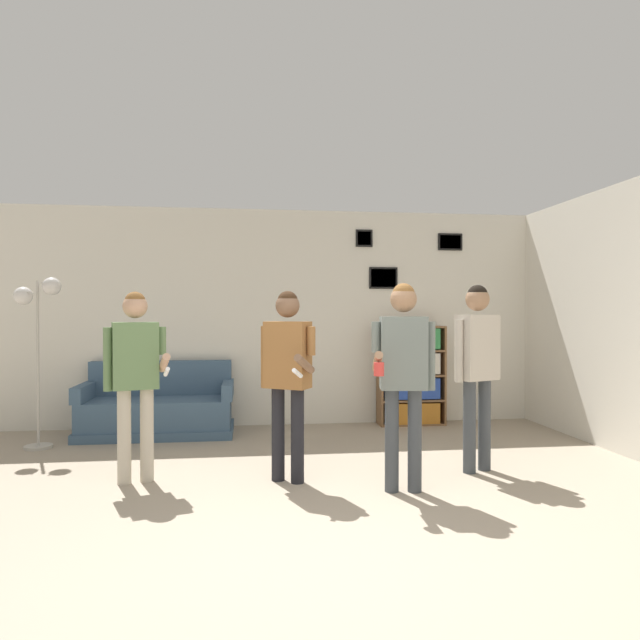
{
  "coord_description": "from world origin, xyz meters",
  "views": [
    {
      "loc": [
        -0.5,
        -3.22,
        1.41
      ],
      "look_at": [
        0.16,
        1.97,
        1.34
      ],
      "focal_mm": 32.0,
      "sensor_mm": 36.0,
      "label": 1
    }
  ],
  "objects_px": {
    "floor_lamp": "(38,319)",
    "person_player_foreground_center": "(287,366)",
    "couch": "(158,410)",
    "person_watcher_holding_cup": "(403,364)",
    "person_player_foreground_left": "(135,367)",
    "drinking_cup": "(415,322)",
    "person_spectator_near_bookshelf": "(477,357)",
    "bookshelf": "(411,375)"
  },
  "relations": [
    {
      "from": "bookshelf",
      "to": "person_player_foreground_center",
      "type": "relative_size",
      "value": 0.78
    },
    {
      "from": "drinking_cup",
      "to": "person_watcher_holding_cup",
      "type": "bearing_deg",
      "value": -108.57
    },
    {
      "from": "floor_lamp",
      "to": "person_player_foreground_left",
      "type": "relative_size",
      "value": 1.12
    },
    {
      "from": "floor_lamp",
      "to": "person_player_foreground_center",
      "type": "xyz_separation_m",
      "value": [
        2.49,
        -1.5,
        -0.38
      ]
    },
    {
      "from": "person_player_foreground_center",
      "to": "person_spectator_near_bookshelf",
      "type": "distance_m",
      "value": 1.69
    },
    {
      "from": "person_player_foreground_left",
      "to": "bookshelf",
      "type": "bearing_deg",
      "value": 35.33
    },
    {
      "from": "person_player_foreground_left",
      "to": "person_spectator_near_bookshelf",
      "type": "xyz_separation_m",
      "value": [
        2.94,
        -0.04,
        0.05
      ]
    },
    {
      "from": "person_spectator_near_bookshelf",
      "to": "couch",
      "type": "bearing_deg",
      "value": 147.54
    },
    {
      "from": "person_spectator_near_bookshelf",
      "to": "floor_lamp",
      "type": "bearing_deg",
      "value": 161.43
    },
    {
      "from": "person_watcher_holding_cup",
      "to": "drinking_cup",
      "type": "relative_size",
      "value": 16.45
    },
    {
      "from": "person_player_foreground_left",
      "to": "floor_lamp",
      "type": "bearing_deg",
      "value": 132.2
    },
    {
      "from": "couch",
      "to": "person_watcher_holding_cup",
      "type": "bearing_deg",
      "value": -47.13
    },
    {
      "from": "couch",
      "to": "person_watcher_holding_cup",
      "type": "distance_m",
      "value": 3.38
    },
    {
      "from": "couch",
      "to": "person_player_foreground_left",
      "type": "bearing_deg",
      "value": -86.74
    },
    {
      "from": "couch",
      "to": "person_watcher_holding_cup",
      "type": "xyz_separation_m",
      "value": [
        2.24,
        -2.42,
        0.72
      ]
    },
    {
      "from": "bookshelf",
      "to": "person_watcher_holding_cup",
      "type": "height_order",
      "value": "person_watcher_holding_cup"
    },
    {
      "from": "floor_lamp",
      "to": "person_watcher_holding_cup",
      "type": "relative_size",
      "value": 1.08
    },
    {
      "from": "floor_lamp",
      "to": "person_player_foreground_left",
      "type": "height_order",
      "value": "floor_lamp"
    },
    {
      "from": "couch",
      "to": "floor_lamp",
      "type": "bearing_deg",
      "value": -154.64
    },
    {
      "from": "person_player_foreground_center",
      "to": "person_watcher_holding_cup",
      "type": "height_order",
      "value": "person_watcher_holding_cup"
    },
    {
      "from": "person_player_foreground_center",
      "to": "floor_lamp",
      "type": "bearing_deg",
      "value": 148.95
    },
    {
      "from": "person_watcher_holding_cup",
      "to": "drinking_cup",
      "type": "height_order",
      "value": "person_watcher_holding_cup"
    },
    {
      "from": "person_player_foreground_center",
      "to": "person_spectator_near_bookshelf",
      "type": "height_order",
      "value": "person_spectator_near_bookshelf"
    },
    {
      "from": "person_watcher_holding_cup",
      "to": "bookshelf",
      "type": "bearing_deg",
      "value": 72.38
    },
    {
      "from": "drinking_cup",
      "to": "person_player_foreground_center",
      "type": "bearing_deg",
      "value": -128.26
    },
    {
      "from": "drinking_cup",
      "to": "person_player_foreground_left",
      "type": "bearing_deg",
      "value": -145.1
    },
    {
      "from": "person_watcher_holding_cup",
      "to": "person_spectator_near_bookshelf",
      "type": "height_order",
      "value": "person_spectator_near_bookshelf"
    },
    {
      "from": "floor_lamp",
      "to": "person_player_foreground_center",
      "type": "relative_size",
      "value": 1.12
    },
    {
      "from": "floor_lamp",
      "to": "drinking_cup",
      "type": "height_order",
      "value": "floor_lamp"
    },
    {
      "from": "bookshelf",
      "to": "person_player_foreground_left",
      "type": "distance_m",
      "value": 3.65
    },
    {
      "from": "bookshelf",
      "to": "drinking_cup",
      "type": "height_order",
      "value": "drinking_cup"
    },
    {
      "from": "person_player_foreground_left",
      "to": "drinking_cup",
      "type": "xyz_separation_m",
      "value": [
        3.02,
        2.1,
        0.33
      ]
    },
    {
      "from": "couch",
      "to": "person_spectator_near_bookshelf",
      "type": "xyz_separation_m",
      "value": [
        3.05,
        -1.94,
        0.73
      ]
    },
    {
      "from": "person_watcher_holding_cup",
      "to": "person_player_foreground_center",
      "type": "bearing_deg",
      "value": 156.62
    },
    {
      "from": "person_player_foreground_left",
      "to": "person_watcher_holding_cup",
      "type": "relative_size",
      "value": 0.97
    },
    {
      "from": "couch",
      "to": "person_player_foreground_center",
      "type": "distance_m",
      "value": 2.54
    },
    {
      "from": "person_player_foreground_center",
      "to": "bookshelf",
      "type": "bearing_deg",
      "value": 52.51
    },
    {
      "from": "couch",
      "to": "person_player_foreground_left",
      "type": "distance_m",
      "value": 2.02
    },
    {
      "from": "bookshelf",
      "to": "floor_lamp",
      "type": "height_order",
      "value": "floor_lamp"
    },
    {
      "from": "person_player_foreground_left",
      "to": "person_watcher_holding_cup",
      "type": "bearing_deg",
      "value": -13.58
    },
    {
      "from": "person_watcher_holding_cup",
      "to": "person_spectator_near_bookshelf",
      "type": "distance_m",
      "value": 0.94
    },
    {
      "from": "couch",
      "to": "person_player_foreground_center",
      "type": "bearing_deg",
      "value": -56.25
    }
  ]
}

